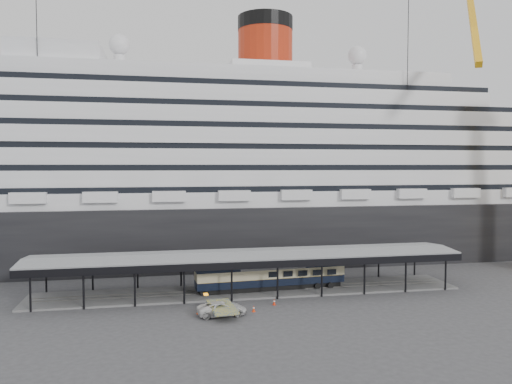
# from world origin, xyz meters

# --- Properties ---
(ground) EXTENTS (200.00, 200.00, 0.00)m
(ground) POSITION_xyz_m (0.00, 0.00, 0.00)
(ground) COLOR #3A3A3D
(ground) RESTS_ON ground
(cruise_ship) EXTENTS (130.00, 30.00, 43.90)m
(cruise_ship) POSITION_xyz_m (0.05, 32.00, 18.35)
(cruise_ship) COLOR black
(cruise_ship) RESTS_ON ground
(platform_canopy) EXTENTS (56.00, 9.18, 5.30)m
(platform_canopy) POSITION_xyz_m (0.00, 5.00, 2.36)
(platform_canopy) COLOR slate
(platform_canopy) RESTS_ON ground
(port_truck) EXTENTS (5.66, 2.94, 1.52)m
(port_truck) POSITION_xyz_m (-4.80, -4.60, 0.76)
(port_truck) COLOR silver
(port_truck) RESTS_ON ground
(pullman_carriage) EXTENTS (20.22, 4.07, 19.72)m
(pullman_carriage) POSITION_xyz_m (2.97, 5.00, 2.42)
(pullman_carriage) COLOR black
(pullman_carriage) RESTS_ON ground
(traffic_cone_left) EXTENTS (0.51, 0.51, 0.83)m
(traffic_cone_left) POSITION_xyz_m (-7.30, -3.47, 0.41)
(traffic_cone_left) COLOR #E7480C
(traffic_cone_left) RESTS_ON ground
(traffic_cone_mid) EXTENTS (0.48, 0.48, 0.73)m
(traffic_cone_mid) POSITION_xyz_m (-1.07, -3.88, 0.36)
(traffic_cone_mid) COLOR #EE380D
(traffic_cone_mid) RESTS_ON ground
(traffic_cone_right) EXTENTS (0.49, 0.49, 0.76)m
(traffic_cone_right) POSITION_xyz_m (1.86, -1.66, 0.38)
(traffic_cone_right) COLOR red
(traffic_cone_right) RESTS_ON ground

